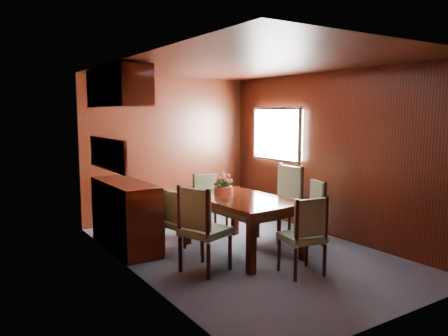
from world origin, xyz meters
TOP-DOWN VIEW (x-y plane):
  - ground at (0.00, 0.00)m, footprint 4.50×4.50m
  - room_shell at (-0.10, 0.33)m, footprint 3.06×4.52m
  - sideboard at (-1.25, 1.00)m, footprint 0.48×1.40m
  - dining_table at (-0.03, 0.03)m, footprint 1.02×1.57m
  - chair_left_near at (-0.86, -0.35)m, footprint 0.59×0.60m
  - chair_left_far at (-0.80, 0.33)m, footprint 0.46×0.47m
  - chair_right_near at (1.00, -0.18)m, footprint 0.52×0.53m
  - chair_right_far at (0.85, 0.23)m, footprint 0.50×0.52m
  - chair_head at (0.07, -1.05)m, footprint 0.49×0.48m
  - chair_foot at (0.11, 1.11)m, footprint 0.43×0.42m
  - flower_centerpiece at (0.00, 0.52)m, footprint 0.28×0.28m

SIDE VIEW (x-z plane):
  - ground at x=0.00m, z-range 0.00..0.00m
  - sideboard at x=-1.25m, z-range 0.00..0.90m
  - chair_left_far at x=-0.80m, z-range 0.05..0.91m
  - chair_right_near at x=1.00m, z-range 0.05..0.94m
  - chair_foot at x=0.11m, z-range 0.05..0.94m
  - chair_head at x=0.07m, z-range 0.05..0.95m
  - chair_left_near at x=-0.86m, z-range 0.06..1.06m
  - chair_right_far at x=0.85m, z-range 0.06..1.12m
  - dining_table at x=-0.03m, z-range 0.26..0.97m
  - flower_centerpiece at x=0.00m, z-range 0.71..0.99m
  - room_shell at x=-0.10m, z-range 0.43..2.84m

